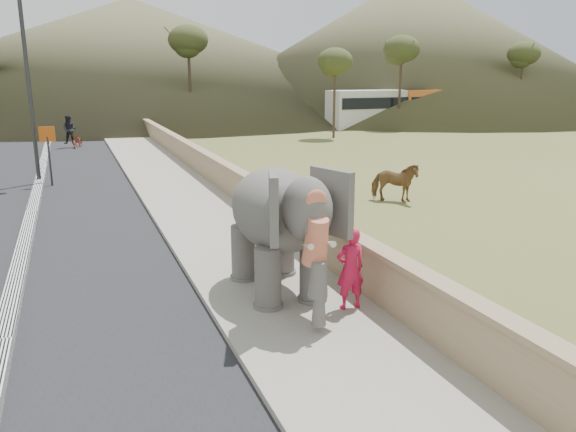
% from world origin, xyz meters
% --- Properties ---
extents(ground, '(160.00, 160.00, 0.00)m').
position_xyz_m(ground, '(0.00, 0.00, 0.00)').
color(ground, olive).
rests_on(ground, ground).
extents(road, '(7.00, 120.00, 0.03)m').
position_xyz_m(road, '(-5.00, 10.00, 0.01)').
color(road, black).
rests_on(road, ground).
extents(median, '(0.35, 120.00, 0.22)m').
position_xyz_m(median, '(-5.00, 10.00, 0.11)').
color(median, black).
rests_on(median, ground).
extents(walkway, '(3.00, 120.00, 0.15)m').
position_xyz_m(walkway, '(0.00, 10.00, 0.07)').
color(walkway, '#9E9687').
rests_on(walkway, ground).
extents(parapet, '(0.30, 120.00, 1.10)m').
position_xyz_m(parapet, '(1.65, 10.00, 0.55)').
color(parapet, tan).
rests_on(parapet, ground).
extents(lamppost, '(1.76, 0.36, 8.00)m').
position_xyz_m(lamppost, '(-4.69, 15.83, 4.87)').
color(lamppost, '#312F35').
rests_on(lamppost, ground).
extents(signboard, '(0.60, 0.08, 2.40)m').
position_xyz_m(signboard, '(-4.50, 15.12, 1.64)').
color(signboard, '#2D2D33').
rests_on(signboard, ground).
extents(cow, '(1.78, 1.61, 1.40)m').
position_xyz_m(cow, '(6.87, 7.67, 0.70)').
color(cow, brown).
rests_on(cow, ground).
extents(distant_car, '(4.53, 2.81, 1.44)m').
position_xyz_m(distant_car, '(20.60, 34.51, 0.72)').
color(distant_car, '#AEAFB5').
rests_on(distant_car, ground).
extents(bus_white, '(11.11, 3.03, 3.10)m').
position_xyz_m(bus_white, '(21.97, 33.20, 1.55)').
color(bus_white, silver).
rests_on(bus_white, ground).
extents(bus_orange, '(11.08, 2.86, 3.10)m').
position_xyz_m(bus_orange, '(28.59, 32.86, 1.55)').
color(bus_orange, orange).
rests_on(bus_orange, ground).
extents(hill_right, '(56.00, 56.00, 16.00)m').
position_xyz_m(hill_right, '(36.00, 52.00, 8.00)').
color(hill_right, brown).
rests_on(hill_right, ground).
extents(hill_far, '(80.00, 80.00, 14.00)m').
position_xyz_m(hill_far, '(5.00, 70.00, 7.00)').
color(hill_far, brown).
rests_on(hill_far, ground).
extents(elephant_and_man, '(2.14, 3.61, 2.61)m').
position_xyz_m(elephant_and_man, '(0.02, 0.98, 1.45)').
color(elephant_and_man, '#67635E').
rests_on(elephant_and_man, ground).
extents(motorcyclist, '(1.40, 1.64, 2.00)m').
position_xyz_m(motorcyclist, '(-3.49, 27.70, 0.83)').
color(motorcyclist, maroon).
rests_on(motorcyclist, ground).
extents(trees, '(48.44, 43.55, 9.38)m').
position_xyz_m(trees, '(0.60, 29.15, 4.03)').
color(trees, '#473828').
rests_on(trees, ground).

